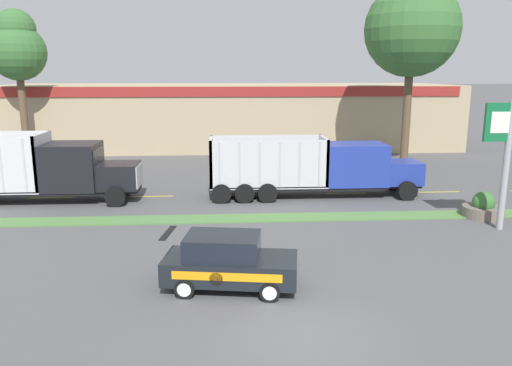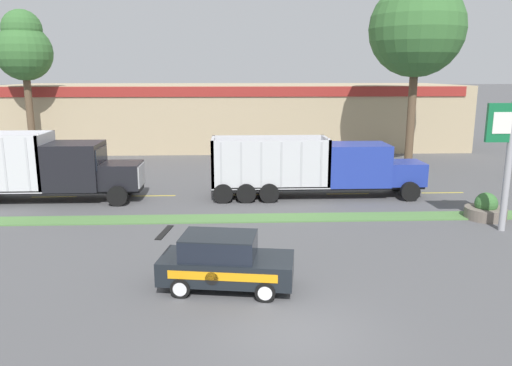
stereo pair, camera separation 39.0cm
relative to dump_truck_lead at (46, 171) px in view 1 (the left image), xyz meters
name	(u,v)px [view 1 (the left image)]	position (x,y,z in m)	size (l,w,h in m)	color
ground_plane	(302,332)	(11.24, -14.29, -1.62)	(600.00, 600.00, 0.00)	#515154
grass_verge	(267,218)	(11.24, -3.86, -1.59)	(120.00, 1.33, 0.06)	#517F42
centre_line_2	(51,198)	(-0.16, 0.81, -1.62)	(2.40, 0.14, 0.01)	yellow
centre_line_3	(151,196)	(5.24, 0.81, -1.62)	(2.40, 0.14, 0.01)	yellow
centre_line_4	(249,195)	(10.64, 0.81, -1.62)	(2.40, 0.14, 0.01)	yellow
centre_line_5	(345,193)	(16.04, 0.81, -1.62)	(2.40, 0.14, 0.01)	yellow
centre_line_6	(439,192)	(21.44, 0.81, -1.62)	(2.40, 0.14, 0.01)	yellow
dump_truck_lead	(46,171)	(0.00, 0.00, 0.00)	(11.49, 2.82, 3.67)	black
dump_truck_mid	(332,169)	(15.10, 0.23, -0.08)	(11.49, 2.60, 3.32)	black
rally_car	(228,262)	(9.36, -11.42, -0.75)	(4.34, 2.37, 1.77)	black
store_sign_post	(509,141)	(21.15, -6.05, 2.22)	(2.22, 0.28, 5.52)	#9E9EA3
stone_planter	(483,208)	(21.32, -4.27, -1.19)	(1.85, 1.85, 1.23)	#6B6056
store_building_backdrop	(228,115)	(9.63, 20.72, 1.18)	(40.28, 12.10, 5.60)	tan
tree_behind_left	(413,20)	(21.99, 8.18, 8.48)	(6.36, 6.36, 14.27)	brown
tree_behind_centre	(17,48)	(-5.96, 13.19, 6.82)	(4.15, 4.15, 11.23)	brown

